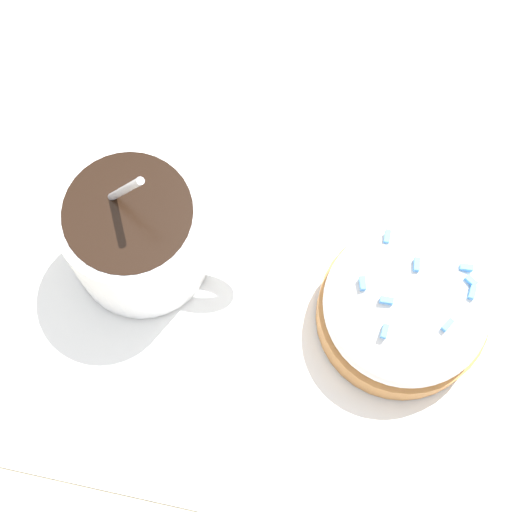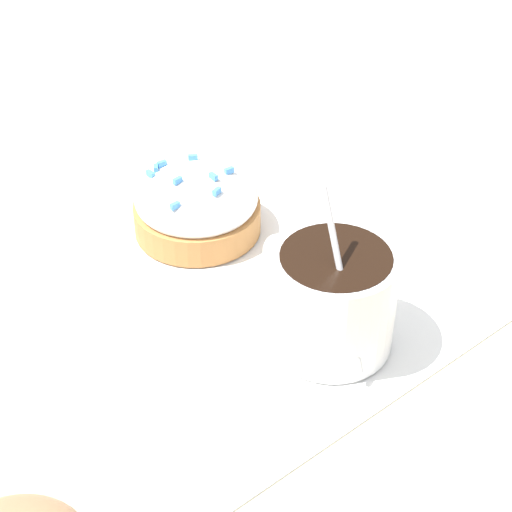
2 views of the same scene
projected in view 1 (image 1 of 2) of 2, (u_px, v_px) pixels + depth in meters
ground_plane at (269, 281)px, 0.50m from camera, size 3.00×3.00×0.00m
paper_napkin at (269, 280)px, 0.50m from camera, size 0.28×0.27×0.00m
coffee_cup at (140, 226)px, 0.47m from camera, size 0.11×0.08×0.11m
frosted_pastry at (405, 308)px, 0.47m from camera, size 0.10×0.10×0.05m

